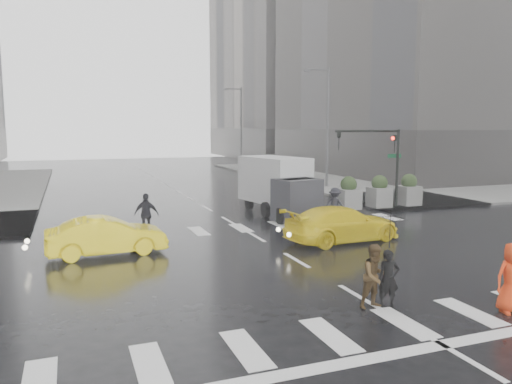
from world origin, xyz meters
name	(u,v)px	position (x,y,z in m)	size (l,w,h in m)	color
ground	(296,260)	(0.00, 0.00, 0.00)	(120.00, 120.00, 0.00)	black
sidewalk_ne	(422,183)	(19.50, 17.50, 0.07)	(35.00, 35.00, 0.15)	slate
building_ne_far	(313,51)	(29.00, 56.00, 16.27)	(26.05, 26.05, 36.00)	#A1968C
road_markings	(296,260)	(0.00, 0.00, 0.01)	(18.00, 48.00, 0.01)	silver
traffic_signal_pole	(383,153)	(9.01, 8.01, 3.22)	(4.45, 0.42, 4.50)	black
street_lamp_near	(326,123)	(10.87, 18.00, 4.95)	(2.15, 0.22, 9.00)	#59595B
street_lamp_far	(240,124)	(10.87, 38.00, 4.95)	(2.15, 0.22, 9.00)	#59595B
planter_west	(348,194)	(7.00, 8.20, 0.98)	(1.10, 1.10, 1.80)	slate
planter_mid	(379,192)	(9.00, 8.20, 0.98)	(1.10, 1.10, 1.80)	slate
planter_east	(409,191)	(11.00, 8.20, 0.98)	(1.10, 1.10, 1.80)	slate
pedestrian_black	(390,244)	(0.28, -4.95, 1.66)	(1.21, 1.22, 2.43)	black
pedestrian_brown	(375,276)	(-0.08, -4.89, 0.83)	(0.81, 0.63, 1.67)	#4A351A
pedestrian_far_a	(147,214)	(-4.27, 6.07, 0.90)	(1.06, 0.64, 1.80)	black
pedestrian_far_b	(335,205)	(4.71, 5.64, 0.85)	(1.10, 0.61, 1.71)	black
taxi_mid	(107,236)	(-6.14, 3.12, 0.70)	(1.47, 4.22, 1.39)	yellow
taxi_rear	(342,224)	(2.98, 2.00, 0.72)	(2.01, 4.37, 1.44)	yellow
box_truck	(280,185)	(3.00, 8.41, 1.62)	(2.14, 5.70, 3.03)	silver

